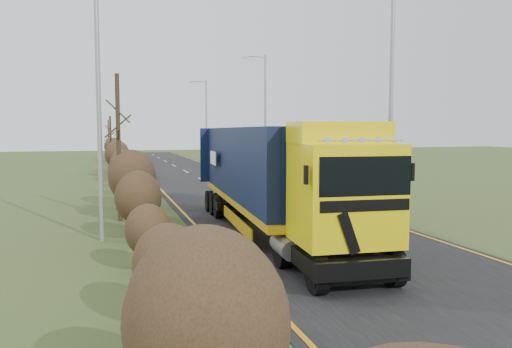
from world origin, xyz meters
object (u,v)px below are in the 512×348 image
object	(u,v)px
lorry	(269,173)
speed_sign	(290,163)
streetlight_near	(388,88)
car_red_hatchback	(261,169)
car_blue_sedan	(294,169)

from	to	relation	value
lorry	speed_sign	xyz separation A→B (m)	(7.08, 16.61, -0.85)
streetlight_near	lorry	bearing A→B (deg)	-159.35
car_red_hatchback	speed_sign	bearing A→B (deg)	75.88
lorry	streetlight_near	world-z (taller)	streetlight_near
car_blue_sedan	speed_sign	size ratio (longest dim) A/B	2.05
car_red_hatchback	car_blue_sedan	size ratio (longest dim) A/B	0.94
car_red_hatchback	speed_sign	size ratio (longest dim) A/B	1.92
car_red_hatchback	streetlight_near	distance (m)	19.21
lorry	streetlight_near	bearing A→B (deg)	24.60
lorry	car_red_hatchback	distance (m)	21.88
car_red_hatchback	car_blue_sedan	distance (m)	2.57
car_red_hatchback	streetlight_near	xyz separation A→B (m)	(-0.14, -18.58, 4.91)
car_red_hatchback	speed_sign	distance (m)	4.42
car_red_hatchback	lorry	bearing A→B (deg)	48.74
car_red_hatchback	car_blue_sedan	bearing A→B (deg)	138.05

